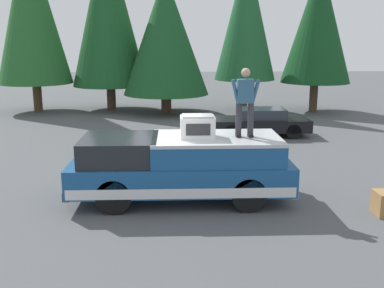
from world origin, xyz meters
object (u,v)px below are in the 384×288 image
parked_car_black (260,122)px  compressor_unit (197,126)px  person_on_truck_bed (245,101)px  pickup_truck (181,167)px

parked_car_black → compressor_unit: bearing=158.8°
person_on_truck_bed → parked_car_black: (7.78, -1.88, -1.97)m
pickup_truck → person_on_truck_bed: person_on_truck_bed is taller
pickup_truck → person_on_truck_bed: (-0.01, -1.57, 1.68)m
parked_car_black → person_on_truck_bed: bearing=166.5°
compressor_unit → parked_car_black: size_ratio=0.20×
compressor_unit → person_on_truck_bed: 1.33m
person_on_truck_bed → parked_car_black: bearing=-13.5°
pickup_truck → parked_car_black: bearing=-23.9°
pickup_truck → parked_car_black: 8.51m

